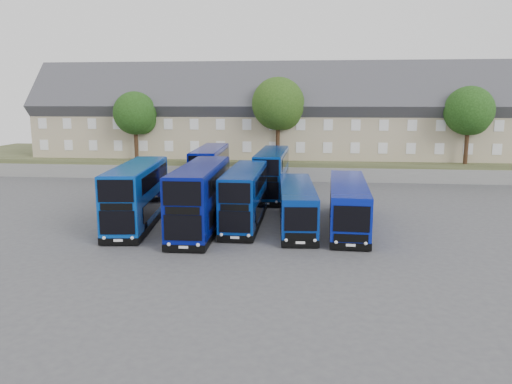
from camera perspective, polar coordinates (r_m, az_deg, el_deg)
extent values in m
plane|color=#46464B|center=(31.39, -4.04, -5.70)|extent=(120.00, 120.00, 0.00)
cube|color=slate|center=(54.53, 0.28, 2.10)|extent=(70.00, 0.40, 1.50)
cube|color=#454A29|center=(64.36, 1.15, 3.62)|extent=(80.00, 20.00, 2.00)
cube|color=tan|center=(66.58, -20.35, 6.66)|extent=(6.00, 8.00, 6.00)
cube|color=#3A3A3F|center=(66.47, -20.51, 9.23)|extent=(6.00, 10.40, 10.40)
cube|color=brown|center=(65.89, -19.54, 12.64)|extent=(0.60, 0.90, 1.40)
cube|color=tan|center=(64.16, -15.50, 6.81)|extent=(6.00, 8.00, 6.00)
cube|color=#3A3A3F|center=(64.06, -15.63, 9.48)|extent=(6.00, 10.40, 10.40)
cube|color=brown|center=(63.60, -14.52, 13.00)|extent=(0.60, 0.90, 1.40)
cube|color=tan|center=(62.24, -10.31, 6.91)|extent=(6.00, 8.00, 6.00)
cube|color=#3A3A3F|center=(62.13, -10.40, 9.68)|extent=(6.00, 10.40, 10.40)
cube|color=brown|center=(61.80, -9.15, 13.27)|extent=(0.60, 0.90, 1.40)
cube|color=tan|center=(60.85, -4.83, 6.97)|extent=(6.00, 8.00, 6.00)
cube|color=#3A3A3F|center=(60.73, -4.88, 9.79)|extent=(6.00, 10.40, 10.40)
cube|color=brown|center=(60.55, -3.50, 13.44)|extent=(0.60, 0.90, 1.40)
cube|color=tan|center=(60.02, 0.85, 6.95)|extent=(6.00, 8.00, 6.00)
cube|color=#3A3A3F|center=(59.91, 0.86, 9.82)|extent=(6.00, 10.40, 10.40)
cube|color=brown|center=(59.87, 2.34, 13.49)|extent=(0.60, 0.90, 1.40)
cube|color=tan|center=(59.80, 6.62, 6.87)|extent=(6.00, 8.00, 6.00)
cube|color=#3A3A3F|center=(59.68, 6.69, 9.75)|extent=(6.00, 10.40, 10.40)
cube|color=brown|center=(59.79, 8.24, 13.39)|extent=(0.60, 0.90, 1.40)
cube|color=tan|center=(60.17, 12.39, 6.72)|extent=(6.00, 8.00, 6.00)
cube|color=#3A3A3F|center=(60.06, 12.50, 9.57)|extent=(6.00, 10.40, 10.40)
cube|color=brown|center=(60.31, 14.10, 13.16)|extent=(0.60, 0.90, 1.40)
cube|color=tan|center=(61.13, 18.02, 6.51)|extent=(6.00, 8.00, 6.00)
cube|color=#3A3A3F|center=(61.02, 18.18, 9.31)|extent=(6.00, 10.40, 10.40)
cube|color=brown|center=(61.42, 19.79, 12.81)|extent=(0.60, 0.90, 1.40)
cube|color=tan|center=(62.65, 23.42, 6.24)|extent=(6.00, 8.00, 6.00)
cube|color=#3A3A3F|center=(62.55, 23.62, 8.98)|extent=(6.00, 10.40, 10.40)
cube|color=brown|center=(63.08, 25.21, 12.37)|extent=(0.60, 0.90, 1.40)
cube|color=#0940A6|center=(35.92, -13.40, -0.12)|extent=(3.50, 10.82, 3.90)
cube|color=black|center=(36.34, -13.27, -3.22)|extent=(3.54, 10.87, 0.45)
cube|color=black|center=(31.03, -15.59, -3.40)|extent=(2.11, 0.28, 1.45)
cube|color=black|center=(30.63, -15.76, 0.11)|extent=(2.11, 0.28, 1.35)
cylinder|color=black|center=(33.64, -16.24, -4.12)|extent=(0.40, 1.03, 1.00)
cube|color=navy|center=(33.91, -6.33, -0.40)|extent=(2.74, 11.02, 4.04)
cube|color=black|center=(34.36, -6.26, -3.79)|extent=(2.78, 11.06, 0.45)
cube|color=black|center=(28.83, -8.37, -4.08)|extent=(2.19, 0.11, 1.50)
cube|color=black|center=(28.39, -8.47, -0.19)|extent=(2.19, 0.11, 1.40)
cylinder|color=black|center=(31.44, -9.36, -4.85)|extent=(0.32, 1.01, 1.00)
cube|color=navy|center=(35.19, -1.27, -0.30)|extent=(2.28, 9.88, 3.60)
cube|color=black|center=(35.59, -1.25, -3.22)|extent=(2.32, 9.92, 0.45)
cube|color=black|center=(30.55, -2.46, -3.44)|extent=(1.94, 0.07, 1.35)
cube|color=black|center=(30.17, -2.48, -0.13)|extent=(1.94, 0.07, 1.26)
cylinder|color=black|center=(33.06, -3.54, -3.96)|extent=(0.30, 1.00, 1.00)
cube|color=#071081|center=(47.91, -5.25, 2.72)|extent=(2.84, 10.62, 3.86)
cube|color=black|center=(48.22, -5.21, 0.39)|extent=(2.88, 10.66, 0.45)
cube|color=black|center=(42.87, -6.29, 0.70)|extent=(2.09, 0.15, 1.44)
cube|color=black|center=(42.58, -6.34, 3.24)|extent=(2.09, 0.15, 1.34)
cylinder|color=black|center=(45.38, -7.09, -0.03)|extent=(0.34, 1.01, 1.00)
cube|color=navy|center=(45.50, 1.85, 2.31)|extent=(2.58, 10.44, 3.81)
cube|color=black|center=(45.83, 1.83, -0.10)|extent=(2.62, 10.48, 0.45)
cube|color=black|center=(40.50, 1.16, 0.16)|extent=(2.06, 0.10, 1.42)
cube|color=black|center=(40.20, 1.17, 2.81)|extent=(2.06, 0.10, 1.32)
cylinder|color=black|center=(42.97, 0.10, -0.54)|extent=(0.32, 1.01, 1.00)
cube|color=navy|center=(34.77, 4.69, -1.30)|extent=(2.93, 10.87, 2.60)
cube|color=black|center=(35.07, 4.66, -3.46)|extent=(2.97, 10.91, 0.45)
cube|color=black|center=(29.46, 5.14, -3.11)|extent=(1.94, 0.19, 1.43)
cylinder|color=black|center=(31.92, 3.16, -4.48)|extent=(0.36, 1.02, 1.00)
cube|color=#081AA2|center=(35.03, 10.48, -1.17)|extent=(2.89, 11.62, 2.82)
cube|color=black|center=(35.35, 10.40, -3.49)|extent=(2.94, 11.67, 0.45)
cube|color=black|center=(29.33, 10.87, -3.05)|extent=(2.10, 0.15, 1.54)
cylinder|color=black|center=(31.82, 8.72, -4.64)|extent=(0.34, 1.01, 1.00)
cylinder|color=#382314|center=(58.18, -13.54, 5.44)|extent=(0.44, 0.44, 3.75)
sphere|color=#1A340E|center=(57.99, -13.68, 8.76)|extent=(4.80, 4.80, 4.80)
sphere|color=#1A340E|center=(58.20, -12.96, 8.05)|extent=(3.30, 3.30, 3.30)
cylinder|color=#382314|center=(55.46, 2.50, 5.87)|extent=(0.44, 0.44, 4.50)
sphere|color=#1E3F11|center=(55.27, 2.54, 10.06)|extent=(5.76, 5.76, 5.76)
sphere|color=#1E3F11|center=(55.65, 3.18, 9.13)|extent=(3.96, 3.96, 3.96)
cylinder|color=#382314|center=(57.37, 22.91, 4.96)|extent=(0.44, 0.44, 4.00)
sphere|color=black|center=(57.18, 23.17, 8.54)|extent=(5.12, 5.12, 5.12)
sphere|color=black|center=(57.77, 23.57, 7.73)|extent=(3.52, 3.52, 3.52)
cylinder|color=#382314|center=(65.89, 26.18, 5.44)|extent=(0.44, 0.44, 4.25)
sphere|color=#12380F|center=(65.73, 26.45, 8.75)|extent=(5.44, 5.44, 5.44)
sphere|color=#12380F|center=(66.33, 26.76, 8.00)|extent=(3.74, 3.74, 3.74)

